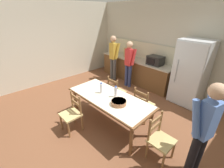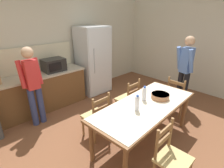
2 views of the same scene
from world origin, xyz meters
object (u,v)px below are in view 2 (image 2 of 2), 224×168
at_px(microwave, 54,65).
at_px(chair_side_far_right, 128,99).
at_px(bottle_near_centre, 137,103).
at_px(chair_head_end, 177,96).
at_px(bottle_off_centre, 144,94).
at_px(person_at_counter, 33,83).
at_px(refrigerator, 93,61).
at_px(dining_table, 145,108).
at_px(person_by_table, 185,68).
at_px(serving_bowl, 160,96).
at_px(chair_side_far_left, 97,116).
at_px(chair_side_near_left, 171,157).

relative_size(microwave, chair_side_far_right, 0.55).
height_order(bottle_near_centre, chair_head_end, bottle_near_centre).
xyz_separation_m(bottle_off_centre, person_at_counter, (-1.24, 1.79, 0.02)).
relative_size(refrigerator, microwave, 3.77).
xyz_separation_m(microwave, dining_table, (0.43, -2.42, -0.35)).
xyz_separation_m(person_at_counter, person_by_table, (3.03, -1.68, 0.05)).
xyz_separation_m(serving_bowl, chair_head_end, (0.96, 0.12, -0.39)).
xyz_separation_m(bottle_off_centre, chair_head_end, (1.23, -0.04, -0.46)).
bearing_deg(person_at_counter, refrigerator, -75.30).
distance_m(bottle_near_centre, chair_side_far_left, 0.89).
distance_m(microwave, person_at_counter, 0.89).
bearing_deg(refrigerator, chair_side_far_right, -101.45).
distance_m(chair_side_far_right, person_at_counter, 2.01).
distance_m(chair_head_end, person_at_counter, 3.12).
bearing_deg(microwave, bottle_near_centre, -86.06).
xyz_separation_m(microwave, person_by_table, (2.31, -2.19, -0.08)).
bearing_deg(chair_head_end, refrigerator, 12.70).
xyz_separation_m(chair_head_end, chair_side_far_right, (-0.91, 0.68, 0.00)).
relative_size(dining_table, person_at_counter, 1.30).
bearing_deg(person_by_table, person_at_counter, -15.22).
bearing_deg(chair_head_end, chair_side_far_right, 52.14).
bearing_deg(chair_side_far_right, refrigerator, -103.39).
relative_size(refrigerator, bottle_near_centre, 6.98).
height_order(bottle_off_centre, person_at_counter, person_at_counter).
xyz_separation_m(chair_side_near_left, person_at_counter, (-0.72, 2.66, 0.48)).
relative_size(chair_side_near_left, chair_side_far_right, 1.00).
distance_m(refrigerator, serving_bowl, 2.48).
relative_size(microwave, serving_bowl, 1.56).
relative_size(chair_head_end, person_at_counter, 0.55).
bearing_deg(person_at_counter, chair_side_far_right, -126.23).
height_order(microwave, bottle_off_centre, microwave).
distance_m(chair_side_near_left, chair_side_far_right, 1.73).
bearing_deg(person_by_table, refrigerator, -48.98).
height_order(refrigerator, person_by_table, refrigerator).
distance_m(bottle_off_centre, chair_side_near_left, 1.11).
distance_m(bottle_near_centre, chair_head_end, 1.66).
xyz_separation_m(dining_table, chair_head_end, (1.33, 0.08, -0.26)).
height_order(dining_table, chair_side_far_left, chair_side_far_left).
height_order(chair_side_far_left, chair_side_near_left, same).
relative_size(chair_side_far_left, chair_side_near_left, 1.00).
height_order(refrigerator, person_at_counter, refrigerator).
distance_m(microwave, chair_side_far_left, 1.83).
xyz_separation_m(chair_head_end, person_by_table, (0.55, 0.15, 0.53)).
relative_size(microwave, bottle_off_centre, 1.85).
bearing_deg(chair_head_end, chair_side_near_left, 114.14).
bearing_deg(person_by_table, chair_side_near_left, 36.75).
distance_m(chair_side_far_left, chair_side_near_left, 1.46).
xyz_separation_m(dining_table, person_by_table, (1.88, 0.23, 0.27)).
bearing_deg(refrigerator, person_at_counter, -165.30).
bearing_deg(dining_table, chair_side_near_left, -119.55).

